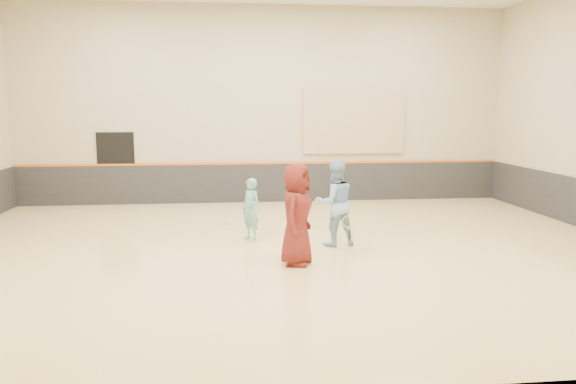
{
  "coord_description": "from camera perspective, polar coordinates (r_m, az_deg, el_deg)",
  "views": [
    {
      "loc": [
        -1.2,
        -11.36,
        2.94
      ],
      "look_at": [
        0.11,
        0.4,
        1.15
      ],
      "focal_mm": 35.0,
      "sensor_mm": 36.0,
      "label": 1
    }
  ],
  "objects": [
    {
      "name": "instructor",
      "position": [
        12.0,
        4.76,
        -1.14
      ],
      "size": [
        1.0,
        0.85,
        1.83
      ],
      "primitive_type": "imported",
      "rotation": [
        0.0,
        0.0,
        3.33
      ],
      "color": "#8DB5DB",
      "rests_on": "floor"
    },
    {
      "name": "room",
      "position": [
        11.62,
        -0.31,
        -1.94
      ],
      "size": [
        15.04,
        12.04,
        6.22
      ],
      "color": "#D9B66F",
      "rests_on": "ground"
    },
    {
      "name": "acoustic_panel",
      "position": [
        17.77,
        6.71,
        7.13
      ],
      "size": [
        3.2,
        0.08,
        2.0
      ],
      "primitive_type": "cube",
      "color": "tan",
      "rests_on": "wall_back"
    },
    {
      "name": "spare_racket",
      "position": [
        14.13,
        -6.33,
        -3.14
      ],
      "size": [
        0.76,
        0.76,
        0.15
      ],
      "primitive_type": null,
      "color": "#A9C22A",
      "rests_on": "floor"
    },
    {
      "name": "doorway",
      "position": [
        17.75,
        -17.04,
        2.28
      ],
      "size": [
        1.1,
        0.05,
        2.2
      ],
      "primitive_type": "cube",
      "color": "black",
      "rests_on": "floor"
    },
    {
      "name": "accent_stripe",
      "position": [
        17.44,
        -2.38,
        2.94
      ],
      "size": [
        14.9,
        0.03,
        0.06
      ],
      "primitive_type": "cube",
      "color": "#D85914",
      "rests_on": "wall_back"
    },
    {
      "name": "wainscot_back",
      "position": [
        17.53,
        -2.37,
        0.93
      ],
      "size": [
        14.9,
        0.04,
        1.2
      ],
      "primitive_type": "cube",
      "color": "#232326",
      "rests_on": "floor"
    },
    {
      "name": "young_man",
      "position": [
        10.49,
        0.87,
        -2.3
      ],
      "size": [
        0.93,
        1.1,
        1.91
      ],
      "primitive_type": "imported",
      "rotation": [
        0.0,
        0.0,
        1.17
      ],
      "color": "maroon",
      "rests_on": "floor"
    },
    {
      "name": "ball_in_hand",
      "position": [
        10.24,
        1.57,
        -1.49
      ],
      "size": [
        0.07,
        0.07,
        0.07
      ],
      "primitive_type": "sphere",
      "color": "#CAEF37",
      "rests_on": "young_man"
    },
    {
      "name": "ball_beside_spare",
      "position": [
        13.85,
        2.64,
        -3.51
      ],
      "size": [
        0.07,
        0.07,
        0.07
      ],
      "primitive_type": "sphere",
      "color": "#DBF037",
      "rests_on": "floor"
    },
    {
      "name": "ball_under_racket",
      "position": [
        11.66,
        -0.12,
        -5.83
      ],
      "size": [
        0.07,
        0.07,
        0.07
      ],
      "primitive_type": "sphere",
      "color": "#D3F138",
      "rests_on": "floor"
    },
    {
      "name": "girl",
      "position": [
        12.49,
        -3.79,
        -1.78
      ],
      "size": [
        0.57,
        0.6,
        1.39
      ],
      "primitive_type": "imported",
      "rotation": [
        0.0,
        0.0,
        -0.92
      ],
      "color": "#6BBAAE",
      "rests_on": "floor"
    },
    {
      "name": "held_racket",
      "position": [
        11.7,
        6.17,
        -3.05
      ],
      "size": [
        0.26,
        0.26,
        0.57
      ],
      "primitive_type": null,
      "color": "#BAE031",
      "rests_on": "instructor"
    }
  ]
}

